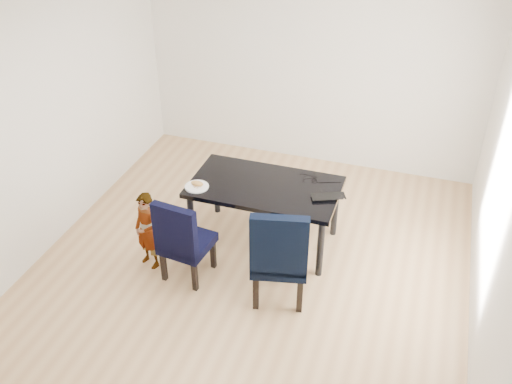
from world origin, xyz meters
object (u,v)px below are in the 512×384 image
(dining_table, at_px, (265,214))
(plate, at_px, (197,187))
(laptop, at_px, (327,194))
(chair_right, at_px, (280,250))
(child, at_px, (147,231))
(chair_left, at_px, (187,237))

(dining_table, bearing_deg, plate, -158.50)
(laptop, bearing_deg, chair_right, 47.52)
(dining_table, xyz_separation_m, child, (-1.04, -0.77, 0.07))
(plate, distance_m, laptop, 1.39)
(chair_left, distance_m, plate, 0.59)
(plate, height_order, laptop, laptop)
(chair_right, distance_m, plate, 1.21)
(child, bearing_deg, chair_left, 18.86)
(child, relative_size, plate, 3.44)
(dining_table, height_order, plate, plate)
(chair_right, height_order, plate, chair_right)
(child, bearing_deg, plate, 74.24)
(dining_table, distance_m, laptop, 0.78)
(chair_right, relative_size, plate, 4.32)
(child, bearing_deg, dining_table, 56.39)
(chair_right, height_order, child, chair_right)
(chair_right, height_order, laptop, chair_right)
(chair_right, bearing_deg, chair_left, 167.23)
(chair_right, xyz_separation_m, laptop, (0.28, 0.80, 0.21))
(dining_table, xyz_separation_m, laptop, (0.68, 0.02, 0.39))
(plate, bearing_deg, chair_right, -25.38)
(dining_table, height_order, child, child)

